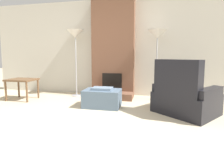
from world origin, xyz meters
TOP-DOWN VIEW (x-y plane):
  - ground_plane at (0.00, 0.00)m, footprint 24.00×24.00m
  - wall_back at (0.00, 2.86)m, footprint 7.34×0.06m
  - fireplace at (0.00, 2.63)m, footprint 1.10×0.71m
  - ottoman at (-0.02, 1.58)m, footprint 0.76×0.51m
  - armchair at (1.56, 1.44)m, footprint 1.29×1.28m
  - side_table at (-2.11, 1.78)m, footprint 0.65×0.50m
  - floor_lamp_left at (-0.97, 2.44)m, footprint 0.44×0.44m
  - floor_lamp_right at (1.11, 2.44)m, footprint 0.44×0.44m

SIDE VIEW (x-z plane):
  - ground_plane at x=0.00m, z-range 0.00..0.00m
  - ottoman at x=-0.02m, z-range -0.02..0.40m
  - armchair at x=1.56m, z-range -0.21..0.80m
  - side_table at x=-2.11m, z-range 0.18..0.70m
  - fireplace at x=0.00m, z-range -0.08..2.52m
  - wall_back at x=0.00m, z-range 0.00..2.60m
  - floor_lamp_right at x=1.11m, z-range 0.67..2.36m
  - floor_lamp_left at x=-0.97m, z-range 0.70..2.44m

